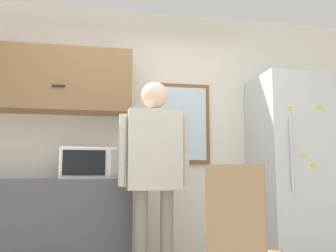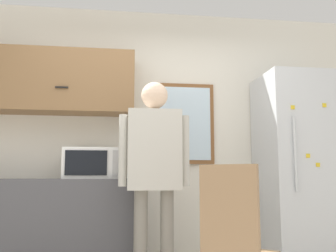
% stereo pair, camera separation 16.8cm
% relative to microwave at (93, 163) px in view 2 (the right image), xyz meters
% --- Properties ---
extents(back_wall, '(6.00, 0.06, 2.70)m').
position_rel_microwave_xyz_m(back_wall, '(0.48, 0.32, 0.31)').
color(back_wall, silver).
rests_on(back_wall, ground_plane).
extents(counter, '(2.10, 0.55, 0.90)m').
position_rel_microwave_xyz_m(counter, '(-0.67, 0.02, -0.59)').
color(counter, '#4C4C51').
rests_on(counter, ground_plane).
extents(upper_cabinets, '(2.10, 0.36, 0.62)m').
position_rel_microwave_xyz_m(upper_cabinets, '(-0.67, 0.12, 0.80)').
color(upper_cabinets, olive).
extents(microwave, '(0.53, 0.38, 0.29)m').
position_rel_microwave_xyz_m(microwave, '(0.00, 0.00, 0.00)').
color(microwave, white).
rests_on(microwave, counter).
extents(person, '(0.60, 0.23, 1.73)m').
position_rel_microwave_xyz_m(person, '(0.54, -0.46, 0.02)').
color(person, gray).
rests_on(person, ground_plane).
extents(refrigerator, '(0.69, 0.71, 1.94)m').
position_rel_microwave_xyz_m(refrigerator, '(2.00, -0.06, -0.07)').
color(refrigerator, silver).
rests_on(refrigerator, ground_plane).
extents(chair, '(0.58, 0.58, 1.00)m').
position_rel_microwave_xyz_m(chair, '(0.97, -1.24, -0.52)').
color(chair, '#997551').
rests_on(chair, ground_plane).
extents(window, '(0.63, 0.05, 0.86)m').
position_rel_microwave_xyz_m(window, '(0.93, 0.28, 0.44)').
color(window, brown).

